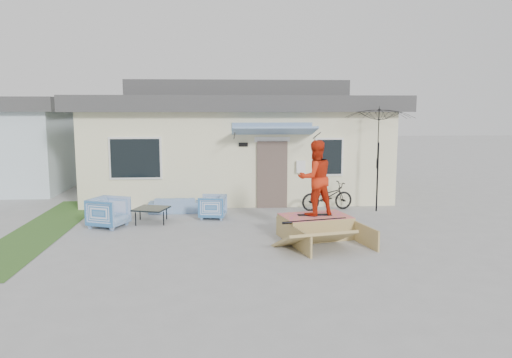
{
  "coord_description": "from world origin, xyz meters",
  "views": [
    {
      "loc": [
        -0.62,
        -10.77,
        3.1
      ],
      "look_at": [
        0.3,
        1.8,
        1.3
      ],
      "focal_mm": 34.64,
      "sensor_mm": 36.0,
      "label": 1
    }
  ],
  "objects": [
    {
      "name": "grass_strip",
      "position": [
        -5.2,
        2.0,
        0.0
      ],
      "size": [
        1.4,
        8.0,
        0.01
      ],
      "primitive_type": "cube",
      "color": "#2F5622",
      "rests_on": "ground"
    },
    {
      "name": "ground",
      "position": [
        0.0,
        0.0,
        0.0
      ],
      "size": [
        90.0,
        90.0,
        0.0
      ],
      "primitive_type": "plane",
      "color": "#949494",
      "rests_on": "ground"
    },
    {
      "name": "armchair_right",
      "position": [
        -0.85,
        3.06,
        0.37
      ],
      "size": [
        0.78,
        0.81,
        0.74
      ],
      "primitive_type": "imported",
      "rotation": [
        0.0,
        0.0,
        -1.73
      ],
      "color": "#2260A0",
      "rests_on": "ground"
    },
    {
      "name": "skate_ramp",
      "position": [
        1.67,
        0.77,
        0.26
      ],
      "size": [
        2.03,
        2.42,
        0.53
      ],
      "primitive_type": null,
      "rotation": [
        0.0,
        0.0,
        0.23
      ],
      "color": "#A2884F",
      "rests_on": "ground"
    },
    {
      "name": "loveseat",
      "position": [
        -1.98,
        3.98,
        0.31
      ],
      "size": [
        1.59,
        0.5,
        0.62
      ],
      "primitive_type": "imported",
      "rotation": [
        0.0,
        0.0,
        3.17
      ],
      "color": "#2260A0",
      "rests_on": "ground"
    },
    {
      "name": "patio_umbrella",
      "position": [
        4.12,
        3.7,
        1.75
      ],
      "size": [
        2.15,
        1.99,
        2.2
      ],
      "color": "black",
      "rests_on": "ground"
    },
    {
      "name": "skater",
      "position": [
        1.65,
        0.83,
        1.48
      ],
      "size": [
        1.04,
        0.9,
        1.8
      ],
      "primitive_type": "imported",
      "rotation": [
        0.0,
        0.0,
        3.42
      ],
      "color": "red",
      "rests_on": "skateboard"
    },
    {
      "name": "bicycle",
      "position": [
        2.65,
        3.95,
        0.53
      ],
      "size": [
        1.74,
        0.91,
        1.06
      ],
      "primitive_type": "imported",
      "rotation": [
        0.0,
        0.0,
        1.78
      ],
      "color": "black",
      "rests_on": "ground"
    },
    {
      "name": "house",
      "position": [
        0.0,
        7.99,
        1.94
      ],
      "size": [
        10.8,
        8.49,
        4.1
      ],
      "color": "beige",
      "rests_on": "ground"
    },
    {
      "name": "coffee_table",
      "position": [
        -2.51,
        2.66,
        0.2
      ],
      "size": [
        1.03,
        1.03,
        0.41
      ],
      "primitive_type": "cube",
      "rotation": [
        0.0,
        0.0,
        -0.3
      ],
      "color": "black",
      "rests_on": "ground"
    },
    {
      "name": "armchair_left",
      "position": [
        -3.56,
        2.2,
        0.44
      ],
      "size": [
        1.06,
        1.09,
        0.88
      ],
      "primitive_type": "imported",
      "rotation": [
        0.0,
        0.0,
        1.18
      ],
      "color": "#2260A0",
      "rests_on": "ground"
    },
    {
      "name": "skateboard",
      "position": [
        1.65,
        0.83,
        0.56
      ],
      "size": [
        0.83,
        0.22,
        0.05
      ],
      "primitive_type": "cube",
      "rotation": [
        0.0,
        0.0,
        -0.01
      ],
      "color": "black",
      "rests_on": "skate_ramp"
    }
  ]
}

